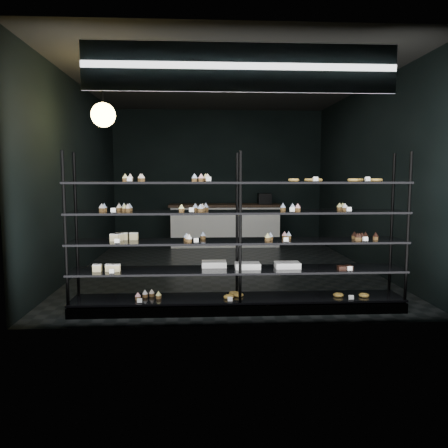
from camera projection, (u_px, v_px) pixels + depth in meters
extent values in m
cube|color=black|center=(225.00, 268.00, 7.75)|extent=(5.00, 6.00, 0.01)
cube|color=black|center=(225.00, 83.00, 7.40)|extent=(5.00, 6.00, 0.01)
cube|color=black|center=(218.00, 177.00, 10.55)|extent=(5.00, 0.01, 3.20)
cube|color=black|center=(241.00, 179.00, 4.60)|extent=(5.00, 0.01, 3.20)
cube|color=black|center=(79.00, 178.00, 7.44)|extent=(0.01, 6.00, 3.20)
cube|color=black|center=(366.00, 178.00, 7.71)|extent=(0.01, 6.00, 3.20)
cube|color=black|center=(238.00, 305.00, 5.31)|extent=(4.00, 0.50, 0.12)
cylinder|color=black|center=(65.00, 234.00, 4.89)|extent=(0.04, 0.04, 1.85)
cylinder|color=black|center=(76.00, 229.00, 5.32)|extent=(0.04, 0.04, 1.85)
cylinder|color=black|center=(240.00, 232.00, 4.99)|extent=(0.04, 0.04, 1.85)
cylinder|color=black|center=(237.00, 228.00, 5.43)|extent=(0.04, 0.04, 1.85)
cylinder|color=black|center=(408.00, 231.00, 5.10)|extent=(0.04, 0.04, 1.85)
cylinder|color=black|center=(392.00, 227.00, 5.54)|extent=(0.04, 0.04, 1.85)
cube|color=black|center=(238.00, 298.00, 5.30)|extent=(4.00, 0.50, 0.03)
cube|color=black|center=(238.00, 270.00, 5.26)|extent=(4.00, 0.50, 0.02)
cube|color=black|center=(239.00, 241.00, 5.23)|extent=(4.00, 0.50, 0.02)
cube|color=black|center=(239.00, 212.00, 5.19)|extent=(4.00, 0.50, 0.02)
cube|color=black|center=(239.00, 183.00, 5.15)|extent=(4.00, 0.50, 0.02)
cube|color=white|center=(133.00, 180.00, 4.90)|extent=(0.06, 0.04, 0.06)
cube|color=white|center=(210.00, 180.00, 4.95)|extent=(0.06, 0.04, 0.06)
cube|color=white|center=(311.00, 179.00, 5.01)|extent=(0.05, 0.04, 0.06)
cube|color=white|center=(370.00, 179.00, 5.05)|extent=(0.06, 0.04, 0.06)
cube|color=white|center=(112.00, 211.00, 4.93)|extent=(0.06, 0.04, 0.06)
cube|color=white|center=(194.00, 210.00, 4.98)|extent=(0.05, 0.04, 0.06)
cube|color=white|center=(289.00, 210.00, 5.04)|extent=(0.05, 0.04, 0.06)
cube|color=white|center=(352.00, 210.00, 5.08)|extent=(0.06, 0.04, 0.06)
cube|color=white|center=(117.00, 241.00, 4.97)|extent=(0.06, 0.04, 0.06)
cube|color=white|center=(197.00, 241.00, 5.02)|extent=(0.06, 0.04, 0.06)
cube|color=white|center=(284.00, 240.00, 5.07)|extent=(0.05, 0.04, 0.06)
cube|color=white|center=(369.00, 239.00, 5.13)|extent=(0.06, 0.04, 0.06)
cube|color=white|center=(109.00, 271.00, 5.00)|extent=(0.06, 0.04, 0.06)
cube|color=white|center=(351.00, 269.00, 5.15)|extent=(0.06, 0.04, 0.06)
cube|color=white|center=(144.00, 301.00, 5.06)|extent=(0.06, 0.04, 0.06)
cube|color=white|center=(234.00, 299.00, 5.12)|extent=(0.05, 0.04, 0.06)
cube|color=white|center=(353.00, 297.00, 5.19)|extent=(0.06, 0.04, 0.06)
cube|color=#0F0D41|center=(241.00, 68.00, 4.55)|extent=(3.20, 0.04, 0.45)
cube|color=white|center=(241.00, 67.00, 4.53)|extent=(3.30, 0.02, 0.50)
cylinder|color=black|center=(102.00, 81.00, 5.85)|extent=(0.01, 0.01, 0.57)
sphere|color=#FFC959|center=(103.00, 115.00, 5.89)|extent=(0.33, 0.33, 0.33)
cube|color=silver|center=(225.00, 226.00, 10.19)|extent=(2.49, 0.60, 0.92)
cube|color=black|center=(225.00, 205.00, 10.14)|extent=(2.59, 0.65, 0.06)
cube|color=black|center=(264.00, 199.00, 10.17)|extent=(0.30, 0.30, 0.25)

